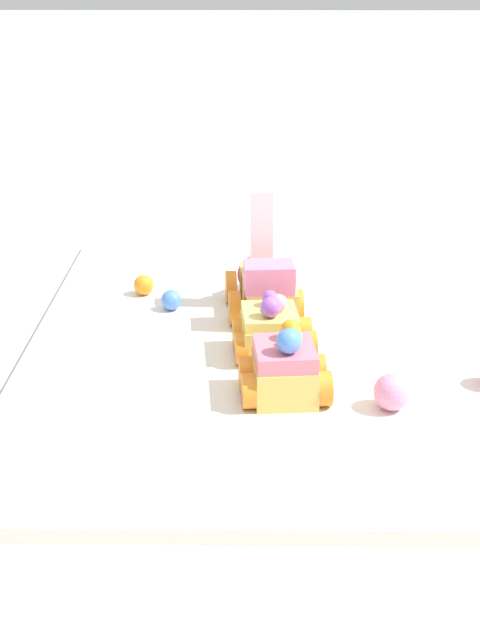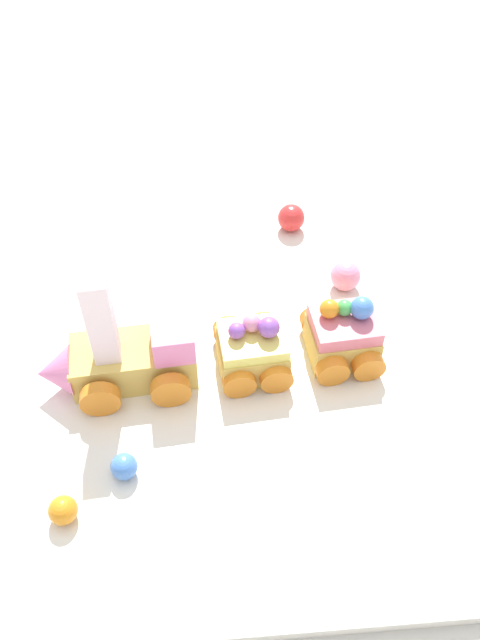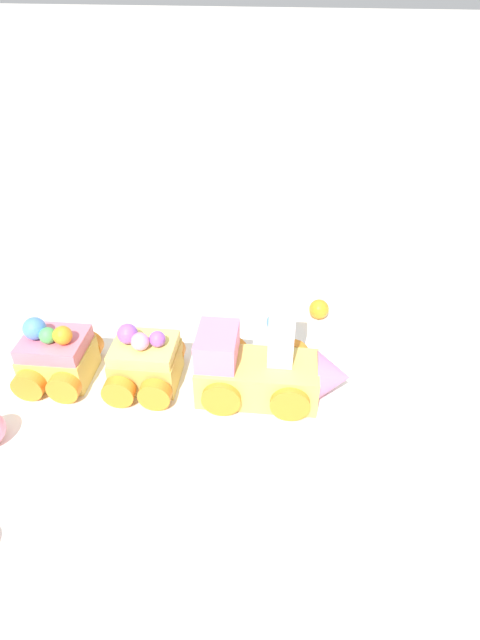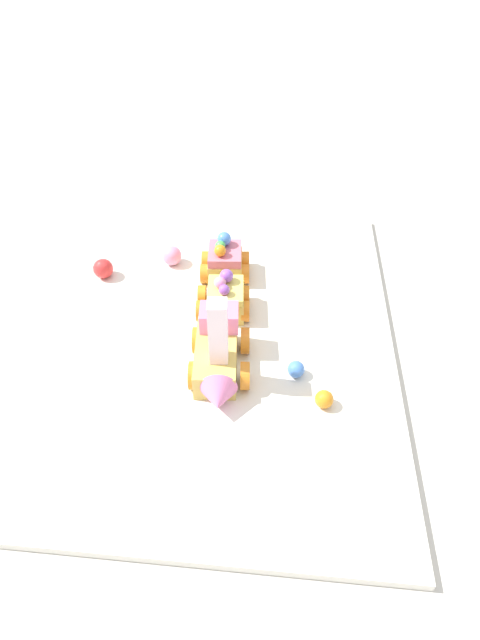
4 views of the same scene
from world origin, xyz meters
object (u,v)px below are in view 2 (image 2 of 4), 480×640
(gumball_red, at_px, (293,218))
(gumball_blue, at_px, (126,466))
(cake_train_locomotive, at_px, (125,359))
(gumball_pink, at_px, (347,276))
(gumball_orange, at_px, (65,510))
(cake_car_lemon, at_px, (254,348))
(cake_car_strawberry, at_px, (344,335))

(gumball_red, xyz_separation_m, gumball_blue, (0.17, 0.29, -0.00))
(gumball_blue, bearing_deg, cake_train_locomotive, -88.11)
(gumball_pink, relative_size, gumball_orange, 1.39)
(gumball_orange, bearing_deg, gumball_pink, -138.12)
(gumball_red, height_order, gumball_orange, gumball_red)
(cake_train_locomotive, relative_size, gumball_orange, 6.32)
(gumball_orange, bearing_deg, cake_car_lemon, -138.30)
(gumball_pink, bearing_deg, cake_train_locomotive, 25.41)
(gumball_blue, bearing_deg, gumball_orange, 37.45)
(cake_car_lemon, relative_size, gumball_blue, 3.62)
(cake_car_lemon, xyz_separation_m, gumball_pink, (-0.10, -0.09, -0.01))
(cake_train_locomotive, distance_m, cake_car_strawberry, 0.19)
(cake_car_strawberry, bearing_deg, gumball_orange, 26.63)
(gumball_red, bearing_deg, cake_car_strawberry, 96.73)
(gumball_blue, bearing_deg, gumball_red, -120.15)
(gumball_orange, bearing_deg, gumball_red, -123.21)
(cake_car_strawberry, height_order, gumball_blue, cake_car_strawberry)
(cake_car_lemon, xyz_separation_m, gumball_orange, (0.15, 0.13, -0.01))
(cake_car_lemon, bearing_deg, gumball_orange, 37.00)
(cake_car_lemon, distance_m, cake_car_strawberry, 0.08)
(cake_train_locomotive, xyz_separation_m, gumball_pink, (-0.21, -0.10, -0.01))
(cake_car_lemon, bearing_deg, gumball_blue, 38.54)
(cake_car_lemon, bearing_deg, gumball_red, -112.43)
(gumball_blue, relative_size, gumball_orange, 0.97)
(cake_car_strawberry, relative_size, gumball_pink, 2.53)
(cake_train_locomotive, bearing_deg, gumball_red, -135.69)
(gumball_red, xyz_separation_m, gumball_pink, (-0.04, 0.10, 0.00))
(gumball_red, bearing_deg, gumball_orange, 56.79)
(gumball_blue, distance_m, gumball_orange, 0.05)
(gumball_blue, bearing_deg, gumball_pink, -137.29)
(gumball_pink, xyz_separation_m, gumball_orange, (0.25, 0.23, -0.00))
(cake_train_locomotive, relative_size, cake_car_lemon, 1.79)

